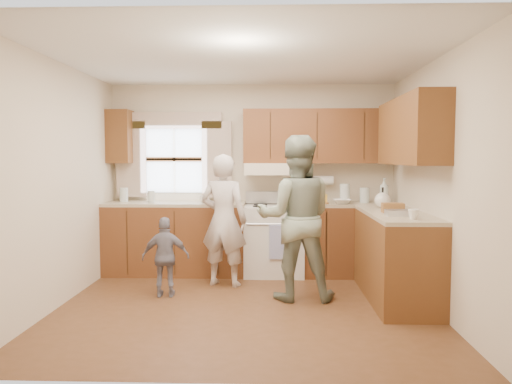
{
  "coord_description": "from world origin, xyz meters",
  "views": [
    {
      "loc": [
        0.28,
        -5.01,
        1.53
      ],
      "look_at": [
        0.1,
        0.4,
        1.15
      ],
      "focal_mm": 35.0,
      "sensor_mm": 36.0,
      "label": 1
    }
  ],
  "objects_px": {
    "stove": "(274,239)",
    "child": "(166,257)",
    "woman_left": "(224,220)",
    "woman_right": "(296,218)"
  },
  "relations": [
    {
      "from": "stove",
      "to": "woman_right",
      "type": "height_order",
      "value": "woman_right"
    },
    {
      "from": "stove",
      "to": "woman_left",
      "type": "relative_size",
      "value": 0.68
    },
    {
      "from": "woman_left",
      "to": "woman_right",
      "type": "relative_size",
      "value": 0.89
    },
    {
      "from": "stove",
      "to": "child",
      "type": "bearing_deg",
      "value": -137.36
    },
    {
      "from": "woman_right",
      "to": "child",
      "type": "distance_m",
      "value": 1.48
    },
    {
      "from": "stove",
      "to": "woman_right",
      "type": "xyz_separation_m",
      "value": [
        0.23,
        -1.12,
        0.41
      ]
    },
    {
      "from": "stove",
      "to": "woman_left",
      "type": "height_order",
      "value": "woman_left"
    },
    {
      "from": "woman_right",
      "to": "child",
      "type": "height_order",
      "value": "woman_right"
    },
    {
      "from": "child",
      "to": "stove",
      "type": "bearing_deg",
      "value": -142.46
    },
    {
      "from": "stove",
      "to": "child",
      "type": "distance_m",
      "value": 1.61
    }
  ]
}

